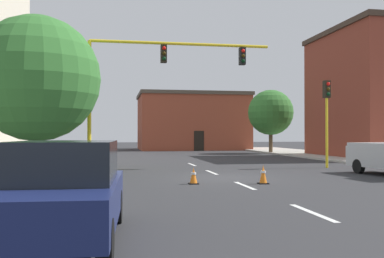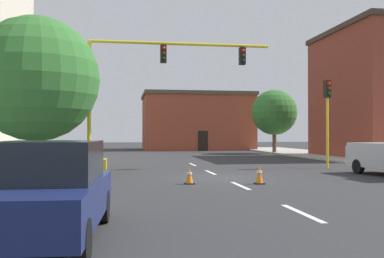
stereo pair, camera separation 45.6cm
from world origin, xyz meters
The scene contains 14 objects.
ground_plane centered at (0.00, 0.00, 0.00)m, with size 160.00×160.00×0.00m, color #2D2D30.
sidewalk_right centered at (12.69, 8.00, 0.07)m, with size 6.00×56.00×0.14m, color #B2ADA3.
lane_stripe_seg_1 centered at (0.00, -8.50, 0.00)m, with size 0.16×2.40×0.01m, color silver.
lane_stripe_seg_2 centered at (0.00, -3.00, 0.00)m, with size 0.16×2.40×0.01m, color silver.
lane_stripe_seg_3 centered at (0.00, 2.50, 0.00)m, with size 0.16×2.40×0.01m, color silver.
lane_stripe_seg_4 centered at (0.00, 8.00, 0.00)m, with size 0.16×2.40×0.01m, color silver.
building_brick_center centered at (4.43, 33.65, 3.34)m, with size 12.73×9.83×6.65m.
traffic_signal_gantry centered at (-4.49, 5.15, 2.34)m, with size 10.64×1.20×6.83m.
traffic_light_pole_right centered at (6.86, 4.16, 3.53)m, with size 0.32×0.47×4.80m.
tree_right_far centered at (9.97, 21.45, 3.90)m, with size 4.31×4.31×6.07m.
tree_left_near centered at (-8.27, 3.38, 4.48)m, with size 5.95×5.95×7.46m.
sedan_navy_near_left centered at (-5.48, -10.35, 0.89)m, with size 2.09×4.59×1.74m.
traffic_cone_roadside_a centered at (-1.73, -2.20, 0.30)m, with size 0.36×0.36×0.61m.
traffic_cone_roadside_b centered at (0.85, -2.58, 0.34)m, with size 0.36×0.36×0.70m.
Camera 2 is at (-4.15, -18.30, 1.87)m, focal length 40.96 mm.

